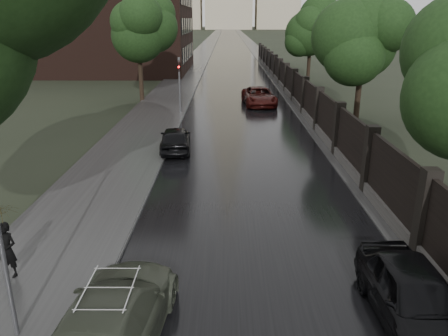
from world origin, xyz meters
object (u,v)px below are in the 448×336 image
tree_right_c (311,35)px  tree_right_b (363,46)px  traffic_light (180,81)px  hatchback_left (175,139)px  car_right_near (414,297)px  pedestrian_umbrella (2,221)px  car_right_far (259,96)px  tree_left_far (138,36)px  volga_sedan (112,320)px

tree_right_c → tree_right_b: bearing=-90.0°
traffic_light → hatchback_left: 9.54m
car_right_near → pedestrian_umbrella: size_ratio=1.77×
tree_right_b → traffic_light: 12.44m
car_right_far → hatchback_left: bearing=-116.7°
tree_right_b → car_right_near: size_ratio=1.68×
traffic_light → pedestrian_umbrella: 21.39m
tree_left_far → volga_sedan: tree_left_far is taller
tree_left_far → car_right_far: tree_left_far is taller
tree_right_c → car_right_near: tree_right_c is taller
volga_sedan → car_right_near: (6.48, 0.82, -0.00)m
tree_left_far → pedestrian_umbrella: (1.43, -26.27, -3.52)m
car_right_near → tree_right_b: bearing=76.9°
hatchback_left → car_right_near: (6.81, -13.54, 0.06)m
traffic_light → tree_right_c: bearing=51.8°
tree_right_c → pedestrian_umbrella: 39.04m
hatchback_left → car_right_near: 15.16m
volga_sedan → hatchback_left: bearing=-83.7°
tree_right_b → traffic_light: bearing=165.8°
tree_right_c → volga_sedan: bearing=-105.5°
tree_right_c → car_right_near: (-4.29, -37.91, -4.24)m
hatchback_left → car_right_far: size_ratio=0.75×
traffic_light → tree_right_b: bearing=-14.2°
traffic_light → volga_sedan: bearing=-87.5°
tree_right_b → hatchback_left: tree_right_b is taller
tree_left_far → car_right_near: bearing=-68.1°
volga_sedan → car_right_near: bearing=-167.8°
volga_sedan → pedestrian_umbrella: size_ratio=2.09×
tree_right_c → car_right_far: 13.70m
tree_right_b → hatchback_left: 13.50m
traffic_light → car_right_near: 24.16m
car_right_near → traffic_light: bearing=107.2°
car_right_near → car_right_far: 26.34m
volga_sedan → car_right_far: (4.87, 27.11, -0.00)m
tree_right_c → pedestrian_umbrella: size_ratio=2.98×
tree_right_c → car_right_near: size_ratio=1.68×
tree_right_c → traffic_light: (-11.80, -15.01, -2.55)m
car_right_near → car_right_far: size_ratio=0.82×
tree_left_far → traffic_light: bearing=-53.5°
tree_left_far → tree_right_c: (15.50, 10.00, -0.29)m
hatchback_left → volga_sedan: bearing=86.8°
tree_right_b → car_right_far: (-5.90, 6.39, -4.24)m
volga_sedan → car_right_near: 6.53m
tree_right_c → hatchback_left: (-11.10, -24.36, -4.30)m
traffic_light → car_right_near: (7.51, -22.90, -1.69)m
tree_left_far → traffic_light: (3.70, -5.01, -2.84)m
tree_left_far → tree_right_c: tree_left_far is taller
tree_right_b → traffic_light: tree_right_b is taller
car_right_near → tree_right_c: bearing=82.6°
car_right_near → pedestrian_umbrella: bearing=169.6°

